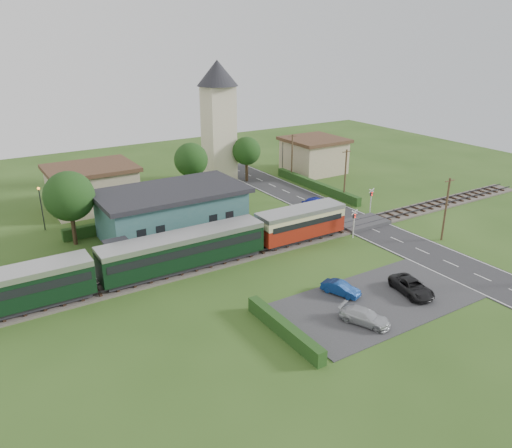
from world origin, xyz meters
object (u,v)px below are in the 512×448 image
station_building (172,212)px  pedestrian_far (124,260)px  church_tower (218,112)px  pedestrian_near (252,227)px  crossing_signal_near (354,220)px  car_park_silver (365,317)px  car_on_road (316,202)px  car_park_blue (341,288)px  house_west (92,187)px  train (152,257)px  house_east (314,155)px  car_park_dark (412,287)px  equipment_hut (118,254)px  crossing_signal_far (371,197)px

station_building → pedestrian_far: station_building is taller
church_tower → pedestrian_near: size_ratio=9.13×
crossing_signal_near → car_park_silver: bearing=-129.5°
church_tower → car_on_road: church_tower is taller
car_park_blue → car_park_silver: 4.73m
car_park_blue → house_west: bearing=87.6°
church_tower → pedestrian_near: (-8.22, -22.87, -8.81)m
car_on_road → pedestrian_near: size_ratio=2.09×
train → crossing_signal_near: bearing=-6.2°
house_east → car_park_silver: size_ratio=2.19×
station_building → car_park_blue: bearing=-71.9°
car_park_dark → train: bearing=152.1°
pedestrian_far → church_tower: bearing=-58.7°
church_tower → car_park_silver: size_ratio=4.37×
car_park_blue → pedestrian_far: pedestrian_far is taller
church_tower → pedestrian_far: bearing=-134.2°
car_park_dark → car_park_silver: bearing=-157.2°
train → church_tower: (20.87, 26.00, 8.05)m
car_park_blue → car_on_road: bearing=35.6°
station_building → equipment_hut: bearing=-144.1°
equipment_hut → pedestrian_far: 0.78m
crossing_signal_near → house_west: bearing=130.1°
equipment_hut → pedestrian_near: bearing=-0.3°
car_park_blue → pedestrian_far: bearing=114.2°
car_on_road → car_park_blue: size_ratio=1.18×
church_tower → car_park_dark: bearing=-94.2°
house_west → house_east: 35.01m
crossing_signal_near → pedestrian_near: bearing=150.1°
church_tower → house_east: 17.21m
church_tower → pedestrian_far: 33.71m
car_on_road → pedestrian_near: pedestrian_near is taller
crossing_signal_far → train: bearing=-175.4°
pedestrian_far → station_building: bearing=-65.1°
station_building → house_west: house_west is taller
pedestrian_near → train: bearing=3.3°
house_west → crossing_signal_far: bearing=-35.8°
equipment_hut → car_park_silver: bearing=-55.4°
pedestrian_far → car_on_road: bearing=-93.7°
car_park_blue → pedestrian_far: (-14.35, 14.21, 0.59)m
crossing_signal_near → crossing_signal_far: bearing=33.7°
crossing_signal_near → pedestrian_far: size_ratio=2.09×
equipment_hut → train: 3.87m
crossing_signal_far → car_park_blue: (-16.91, -13.89, -1.50)m
church_tower → car_on_road: bearing=-76.3°
station_building → pedestrian_near: size_ratio=8.30×
train → car_on_road: bearing=17.3°
car_on_road → car_park_dark: (-7.41, -22.49, -0.03)m
pedestrian_far → pedestrian_near: bearing=-102.8°
pedestrian_far → car_park_silver: bearing=-159.9°
car_park_blue → car_park_dark: car_park_dark is taller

